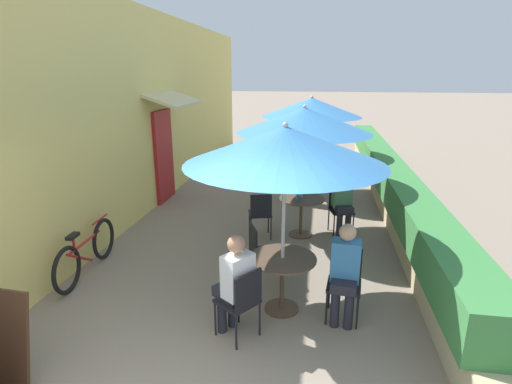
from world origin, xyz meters
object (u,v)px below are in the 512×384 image
Objects in this scene: patio_table_near at (282,270)px; cafe_chair_mid_right at (260,212)px; coffee_cup_mid at (298,197)px; bicycle_leaning at (86,252)px; patio_umbrella_near at (285,145)px; patio_table_far at (309,173)px; cafe_chair_mid_left at (340,206)px; cafe_chair_near_right at (260,248)px; cafe_chair_near_back at (242,298)px; seated_patron_near_left at (345,270)px; seated_patron_near_back at (235,281)px; patio_umbrella_mid at (304,120)px; cafe_chair_far_right at (298,181)px; patio_table_mid at (301,207)px; seated_patron_mid_left at (343,199)px; patio_umbrella_far at (312,107)px; cafe_chair_near_left at (345,278)px; cafe_chair_far_left at (319,168)px.

cafe_chair_mid_right reaches higher than patio_table_near.
bicycle_leaning is (-3.03, -1.90, -0.43)m from coffee_cup_mid.
patio_umbrella_near is 5.35m from patio_table_far.
coffee_cup_mid is 0.11× the size of patio_table_far.
patio_table_near is 2.87m from cafe_chair_mid_left.
patio_table_far is (0.55, 4.44, 0.03)m from cafe_chair_near_right.
cafe_chair_near_back is at bearing -95.57° from patio_table_far.
seated_patron_near_left reaches higher than patio_table_near.
seated_patron_near_left and seated_patron_near_back have the same top height.
cafe_chair_far_right is at bearing 95.23° from patio_umbrella_mid.
patio_table_mid is at bearing 87.40° from patio_table_near.
seated_patron_near_back is 3.49m from seated_patron_mid_left.
patio_umbrella_far is (0.56, 5.77, 1.61)m from cafe_chair_near_back.
seated_patron_near_back reaches higher than cafe_chair_mid_left.
seated_patron_near_left is 1.27m from cafe_chair_near_back.
patio_table_far is at bearing -89.29° from seated_patron_mid_left.
seated_patron_near_left is at bearing -74.40° from coffee_cup_mid.
seated_patron_near_left reaches higher than patio_table_mid.
cafe_chair_far_right is at bearing 32.65° from cafe_chair_near_back.
cafe_chair_mid_right is at bearing -104.98° from patio_umbrella_far.
bicycle_leaning is at bearing -158.70° from cafe_chair_mid_right.
cafe_chair_mid_right reaches higher than patio_table_far.
cafe_chair_near_left is at bearing -75.29° from patio_umbrella_mid.
seated_patron_near_left reaches higher than patio_table_far.
patio_table_near is 1.00× the size of patio_table_mid.
cafe_chair_mid_left is 4.43m from bicycle_leaning.
cafe_chair_mid_right is (-1.46, -0.43, -0.17)m from seated_patron_mid_left.
patio_umbrella_mid reaches higher than cafe_chair_far_left.
cafe_chair_near_right is (-0.38, 0.67, -1.61)m from patio_umbrella_near.
seated_patron_mid_left is at bearing -85.64° from cafe_chair_near_left.
cafe_chair_mid_right is at bearing 164.81° from cafe_chair_near_right.
seated_patron_mid_left is at bearing -128.63° from cafe_chair_far_right.
patio_table_mid is at bearing -2.66° from seated_patron_mid_left.
cafe_chair_mid_left is 0.89m from coffee_cup_mid.
cafe_chair_mid_right is at bearing -159.51° from patio_umbrella_mid.
cafe_chair_near_left reaches higher than patio_table_mid.
seated_patron_mid_left is (0.86, 2.64, -1.44)m from patio_umbrella_near.
cafe_chair_mid_right is at bearing 1.55° from seated_patron_mid_left.
patio_umbrella_near is 3.29m from cafe_chair_mid_left.
seated_patron_mid_left reaches higher than coffee_cup_mid.
patio_umbrella_near reaches higher than cafe_chair_mid_left.
seated_patron_near_left is at bearing 90.00° from cafe_chair_near_left.
patio_table_mid is (0.50, 3.13, 0.03)m from cafe_chair_near_back.
cafe_chair_mid_right is (-1.43, -0.54, 0.00)m from cafe_chair_mid_left.
seated_patron_near_left is 0.52× the size of patio_umbrella_mid.
cafe_chair_mid_right is (-1.37, 2.22, 0.00)m from cafe_chair_near_left.
patio_umbrella_mid is (0.49, 1.81, 1.61)m from cafe_chair_near_right.
patio_table_near is at bearing 58.45° from cafe_chair_mid_left.
cafe_chair_near_right is 1.00× the size of cafe_chair_far_left.
cafe_chair_far_left is (1.01, 3.63, 0.00)m from cafe_chair_mid_right.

